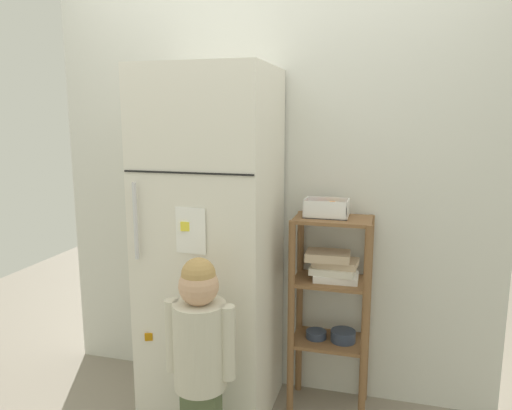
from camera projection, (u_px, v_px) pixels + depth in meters
name	position (u px, v px, depth m)	size (l,w,h in m)	color
kitchen_wall_back	(269.00, 191.00, 2.73)	(2.53, 0.03, 2.31)	silver
refrigerator	(212.00, 246.00, 2.53)	(0.64, 0.62, 1.81)	silver
child_standing	(200.00, 345.00, 2.10)	(0.32, 0.24, 0.99)	#546240
pantry_shelf_unit	(332.00, 292.00, 2.55)	(0.41, 0.28, 1.06)	brown
fruit_bin	(328.00, 209.00, 2.49)	(0.22, 0.15, 0.09)	white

